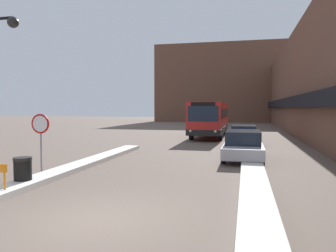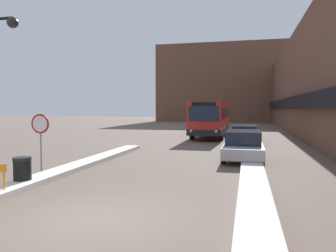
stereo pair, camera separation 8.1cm
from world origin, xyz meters
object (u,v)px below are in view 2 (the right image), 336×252
at_px(city_bus, 211,118).
at_px(trash_bin, 22,171).
at_px(parked_car_middle, 244,135).
at_px(stop_sign, 40,130).
at_px(parked_car_front, 243,145).

distance_m(city_bus, trash_bin, 20.15).
distance_m(parked_car_middle, stop_sign, 13.97).
distance_m(parked_car_front, parked_car_middle, 6.24).
xyz_separation_m(parked_car_front, trash_bin, (-6.98, -7.33, -0.24)).
bearing_deg(parked_car_middle, city_bus, 115.59).
relative_size(parked_car_front, trash_bin, 4.85).
xyz_separation_m(city_bus, parked_car_middle, (2.93, -6.12, -0.98)).
bearing_deg(stop_sign, parked_car_middle, 56.95).
xyz_separation_m(city_bus, trash_bin, (-4.04, -19.70, -1.19)).
bearing_deg(parked_car_front, trash_bin, -133.58).
relative_size(parked_car_middle, trash_bin, 4.60).
bearing_deg(parked_car_middle, trash_bin, -117.20).
relative_size(stop_sign, trash_bin, 2.45).
distance_m(city_bus, parked_car_middle, 6.86).
xyz_separation_m(stop_sign, trash_bin, (0.62, -1.90, -1.21)).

